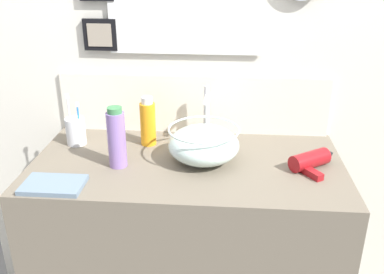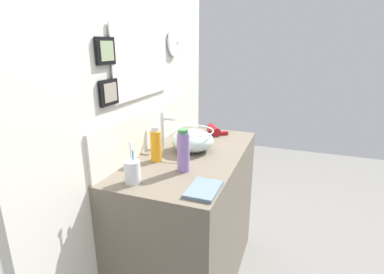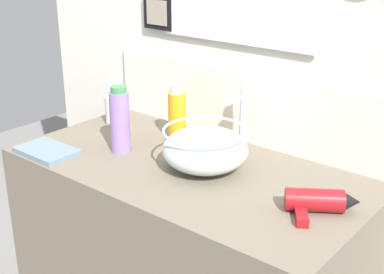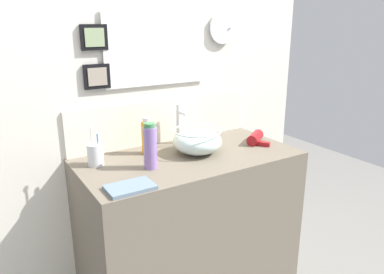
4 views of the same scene
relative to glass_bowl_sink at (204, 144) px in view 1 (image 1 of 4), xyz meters
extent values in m
cube|color=#6B6051|center=(-0.06, -0.01, -0.53)|extent=(1.14, 0.59, 0.93)
cube|color=silver|center=(-0.06, 0.31, 0.21)|extent=(1.97, 0.06, 2.41)
cube|color=silver|center=(-0.06, 0.27, 0.06)|extent=(1.12, 0.02, 0.25)
cube|color=white|center=(-0.09, 0.28, 0.47)|extent=(0.54, 0.01, 0.33)
cube|color=white|center=(-0.09, 0.27, 0.47)|extent=(0.60, 0.01, 0.39)
cube|color=black|center=(-0.43, 0.27, 0.34)|extent=(0.13, 0.02, 0.12)
cube|color=gray|center=(-0.43, 0.26, 0.34)|extent=(0.10, 0.01, 0.09)
ellipsoid|color=silver|center=(0.00, 0.00, 0.00)|extent=(0.26, 0.26, 0.13)
torus|color=silver|center=(0.00, 0.00, 0.06)|extent=(0.26, 0.26, 0.01)
torus|color=#B2B7BC|center=(0.00, 0.00, -0.06)|extent=(0.10, 0.10, 0.01)
cylinder|color=silver|center=(0.00, 0.20, 0.03)|extent=(0.02, 0.02, 0.20)
cylinder|color=silver|center=(0.00, 0.16, 0.12)|extent=(0.02, 0.09, 0.02)
cylinder|color=silver|center=(0.00, 0.20, 0.14)|extent=(0.02, 0.02, 0.03)
cylinder|color=maroon|center=(0.38, -0.02, -0.04)|extent=(0.16, 0.14, 0.06)
cone|color=black|center=(0.46, 0.03, -0.04)|extent=(0.07, 0.07, 0.05)
cube|color=maroon|center=(0.38, -0.09, -0.06)|extent=(0.08, 0.09, 0.02)
cylinder|color=silver|center=(-0.52, 0.11, -0.01)|extent=(0.08, 0.08, 0.11)
cylinder|color=blue|center=(-0.50, 0.11, 0.01)|extent=(0.01, 0.01, 0.15)
cube|color=white|center=(-0.50, 0.11, 0.10)|extent=(0.01, 0.01, 0.02)
cylinder|color=white|center=(-0.53, 0.10, 0.03)|extent=(0.01, 0.01, 0.19)
cube|color=white|center=(-0.53, 0.10, 0.13)|extent=(0.01, 0.01, 0.02)
cylinder|color=orange|center=(-0.23, 0.13, 0.02)|extent=(0.06, 0.06, 0.17)
cylinder|color=silver|center=(-0.23, 0.13, 0.12)|extent=(0.04, 0.04, 0.03)
cylinder|color=#8C6BB2|center=(-0.30, -0.06, 0.03)|extent=(0.06, 0.06, 0.20)
cylinder|color=#3F7F4C|center=(-0.30, -0.06, 0.14)|extent=(0.05, 0.05, 0.02)
cube|color=slate|center=(-0.48, -0.23, -0.06)|extent=(0.20, 0.13, 0.02)
camera|label=1|loc=(0.07, -1.41, 0.65)|focal=40.00mm
camera|label=2|loc=(-1.63, -0.60, 0.56)|focal=28.00mm
camera|label=3|loc=(0.92, -1.18, 0.62)|focal=50.00mm
camera|label=4|loc=(-1.02, -1.59, 0.60)|focal=35.00mm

